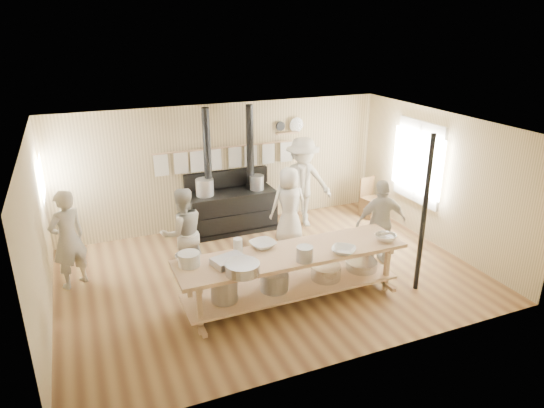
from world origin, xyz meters
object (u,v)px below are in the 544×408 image
at_px(cook_far_left, 68,239).
at_px(stove, 231,207).
at_px(prep_table, 292,271).
at_px(cook_by_window, 302,183).
at_px(cook_right, 381,222).
at_px(cook_center, 289,205).
at_px(cook_left, 183,233).
at_px(roasting_pan, 229,261).
at_px(chair, 371,205).

bearing_deg(cook_far_left, stove, 169.38).
relative_size(prep_table, cook_by_window, 1.86).
relative_size(cook_right, cook_by_window, 0.81).
bearing_deg(cook_center, cook_far_left, 5.20).
bearing_deg(prep_table, cook_by_window, 61.12).
relative_size(prep_table, cook_left, 2.26).
relative_size(cook_left, cook_by_window, 0.82).
relative_size(stove, cook_right, 1.66).
bearing_deg(cook_right, cook_center, -40.84).
xyz_separation_m(cook_far_left, cook_center, (4.03, 0.23, -0.08)).
distance_m(stove, cook_right, 3.17).
bearing_deg(stove, cook_far_left, -159.46).
distance_m(prep_table, cook_right, 2.12).
bearing_deg(cook_center, cook_left, 17.04).
xyz_separation_m(cook_right, roasting_pan, (-3.02, -0.59, 0.12)).
height_order(cook_by_window, roasting_pan, cook_by_window).
height_order(cook_by_window, chair, cook_by_window).
relative_size(cook_center, roasting_pan, 3.24).
bearing_deg(cook_by_window, roasting_pan, -123.61).
bearing_deg(cook_by_window, cook_center, -125.02).
xyz_separation_m(stove, chair, (3.15, -0.46, -0.26)).
height_order(prep_table, chair, chair).
xyz_separation_m(cook_left, cook_by_window, (2.81, 1.19, 0.17)).
bearing_deg(cook_by_window, prep_table, -109.54).
height_order(cook_right, roasting_pan, cook_right).
bearing_deg(cook_left, cook_far_left, -16.94).
distance_m(cook_left, chair, 4.66).
bearing_deg(cook_left, prep_table, 127.46).
height_order(cook_far_left, cook_by_window, cook_by_window).
height_order(cook_far_left, cook_left, cook_far_left).
height_order(cook_left, chair, cook_left).
bearing_deg(roasting_pan, cook_left, 103.30).
distance_m(stove, cook_far_left, 3.37).
xyz_separation_m(cook_left, cook_right, (3.37, -0.87, -0.01)).
height_order(cook_center, roasting_pan, cook_center).
bearing_deg(cook_by_window, cook_far_left, -160.68).
distance_m(prep_table, chair, 4.07).
height_order(stove, cook_center, stove).
relative_size(stove, cook_left, 1.64).
height_order(prep_table, cook_far_left, cook_far_left).
height_order(prep_table, cook_by_window, cook_by_window).
relative_size(cook_far_left, cook_left, 1.05).
bearing_deg(chair, cook_left, -176.15).
bearing_deg(cook_center, chair, -165.85).
distance_m(stove, cook_center, 1.32).
bearing_deg(cook_right, stove, -38.53).
height_order(stove, cook_far_left, stove).
bearing_deg(cook_far_left, cook_by_window, 158.82).
relative_size(cook_by_window, chair, 2.22).
xyz_separation_m(prep_table, cook_left, (-1.35, 1.46, 0.27)).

